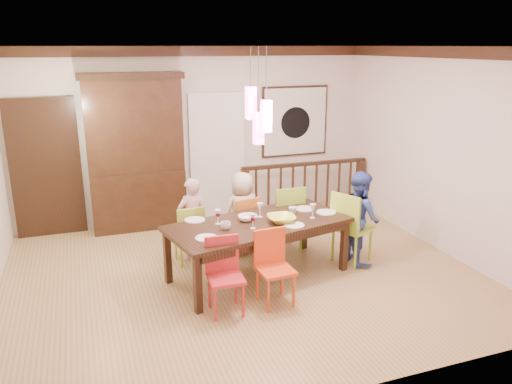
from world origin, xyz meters
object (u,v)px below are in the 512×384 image
object	(u,v)px
china_hutch	(136,153)
balustrade	(304,188)
chair_far_left	(188,229)
chair_end_right	(353,222)
person_far_left	(192,219)
person_far_mid	(242,213)
dining_table	(258,228)
person_end_right	(360,217)

from	to	relation	value
china_hutch	balustrade	bearing A→B (deg)	-6.98
chair_far_left	chair_end_right	world-z (taller)	chair_end_right
china_hutch	person_far_left	world-z (taller)	china_hutch
chair_far_left	person_far_mid	bearing A→B (deg)	-176.72
dining_table	person_end_right	bearing A→B (deg)	-12.42
balustrade	person_far_left	bearing A→B (deg)	-151.19
balustrade	person_end_right	xyz separation A→B (m)	(-0.13, -2.05, 0.15)
china_hutch	person_far_mid	size ratio (longest dim) A/B	2.10
dining_table	balustrade	distance (m)	2.60
dining_table	chair_far_left	size ratio (longest dim) A/B	2.96
chair_far_left	person_far_left	size ratio (longest dim) A/B	0.71
chair_end_right	china_hutch	size ratio (longest dim) A/B	0.40
dining_table	person_end_right	size ratio (longest dim) A/B	1.91
dining_table	balustrade	size ratio (longest dim) A/B	1.06
person_far_mid	chair_end_right	bearing A→B (deg)	140.10
person_far_mid	person_end_right	size ratio (longest dim) A/B	0.93
person_far_left	chair_end_right	bearing A→B (deg)	143.61
dining_table	chair_end_right	distance (m)	1.39
person_end_right	person_far_mid	bearing A→B (deg)	61.66
balustrade	china_hutch	bearing A→B (deg)	174.21
chair_far_left	china_hutch	bearing A→B (deg)	-77.15
chair_end_right	person_far_mid	distance (m)	1.57
chair_end_right	china_hutch	xyz separation A→B (m)	(-2.61, 2.37, 0.68)
person_far_mid	china_hutch	bearing A→B (deg)	-58.12
china_hutch	person_end_right	world-z (taller)	china_hutch
person_end_right	person_far_left	bearing A→B (deg)	71.07
china_hutch	balustrade	world-z (taller)	china_hutch
chair_end_right	balustrade	world-z (taller)	chair_end_right
chair_far_left	person_far_mid	distance (m)	0.83
chair_end_right	person_far_left	size ratio (longest dim) A/B	0.86
dining_table	chair_end_right	xyz separation A→B (m)	(1.39, 0.01, -0.09)
chair_far_left	person_far_left	distance (m)	0.16
dining_table	balustrade	bearing A→B (deg)	39.82
chair_end_right	china_hutch	world-z (taller)	china_hutch
chair_far_left	balustrade	distance (m)	2.69
person_far_left	person_far_mid	xyz separation A→B (m)	(0.74, -0.00, 0.01)
chair_end_right	balustrade	distance (m)	2.04
person_far_left	person_end_right	world-z (taller)	person_end_right
chair_far_left	dining_table	bearing A→B (deg)	131.84
chair_far_left	china_hutch	xyz separation A→B (m)	(-0.47, 1.63, 0.78)
chair_far_left	person_far_mid	xyz separation A→B (m)	(0.81, 0.09, 0.12)
china_hutch	person_end_right	distance (m)	3.66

